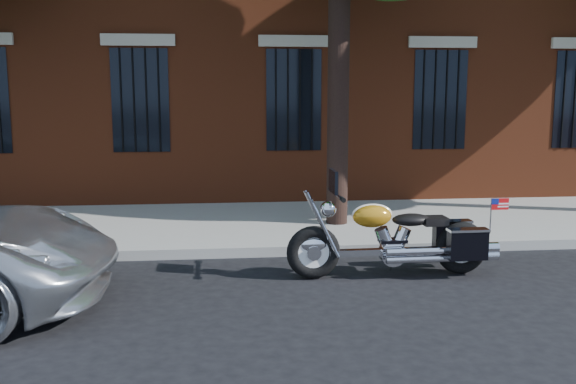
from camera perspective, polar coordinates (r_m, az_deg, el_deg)
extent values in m
plane|color=black|center=(8.23, 4.49, -7.98)|extent=(120.00, 120.00, 0.00)
cube|color=gray|center=(9.52, 2.99, -5.13)|extent=(40.00, 0.16, 0.15)
cube|color=gray|center=(11.34, 1.52, -2.81)|extent=(40.00, 3.60, 0.15)
cube|color=black|center=(12.93, 0.49, 8.16)|extent=(1.10, 0.14, 2.00)
cube|color=#B2A893|center=(12.93, 0.51, 13.26)|extent=(1.40, 0.20, 0.22)
cylinder|color=black|center=(12.85, 0.53, 8.16)|extent=(0.04, 0.04, 2.00)
cylinder|color=black|center=(10.81, 4.49, 9.53)|extent=(0.36, 0.36, 5.00)
torus|color=black|center=(8.25, 2.27, -5.38)|extent=(0.70, 0.17, 0.70)
torus|color=black|center=(8.77, 15.15, -4.81)|extent=(0.70, 0.17, 0.70)
cylinder|color=white|center=(8.25, 2.27, -5.38)|extent=(0.52, 0.07, 0.52)
cylinder|color=white|center=(8.77, 15.15, -4.81)|extent=(0.52, 0.07, 0.52)
ellipsoid|color=white|center=(8.22, 2.28, -4.68)|extent=(0.37, 0.14, 0.20)
ellipsoid|color=#C57F15|center=(8.75, 15.19, -4.02)|extent=(0.37, 0.15, 0.20)
cube|color=white|center=(8.46, 8.91, -5.25)|extent=(1.56, 0.13, 0.08)
cylinder|color=white|center=(8.48, 9.25, -5.37)|extent=(0.34, 0.19, 0.33)
cylinder|color=white|center=(8.47, 13.00, -5.45)|extent=(1.30, 0.11, 0.09)
ellipsoid|color=#C57F15|center=(8.30, 7.47, -2.12)|extent=(0.52, 0.31, 0.30)
ellipsoid|color=black|center=(8.45, 10.88, -2.43)|extent=(0.51, 0.31, 0.16)
cube|color=black|center=(8.98, 14.36, -3.71)|extent=(0.50, 0.17, 0.39)
cube|color=black|center=(8.49, 15.67, -4.50)|extent=(0.50, 0.17, 0.39)
cylinder|color=white|center=(8.14, 4.33, -0.20)|extent=(0.05, 0.81, 0.04)
sphere|color=white|center=(8.16, 3.59, -1.51)|extent=(0.21, 0.21, 0.21)
cube|color=black|center=(8.11, 4.05, 0.95)|extent=(0.05, 0.42, 0.29)
cube|color=red|center=(8.51, 18.32, -1.03)|extent=(0.23, 0.02, 0.15)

